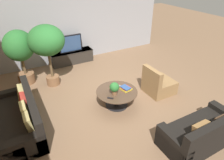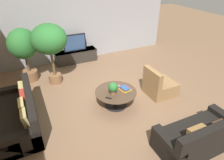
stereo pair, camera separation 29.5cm
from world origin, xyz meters
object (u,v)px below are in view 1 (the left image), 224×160
at_px(media_console, 72,57).
at_px(potted_palm_corner, 47,42).
at_px(couch_near_entry, 202,133).
at_px(armchair_wicker, 158,85).
at_px(coffee_table, 117,95).
at_px(potted_plant_tabletop, 114,88).
at_px(television, 70,44).
at_px(couch_by_wall, 21,118).
at_px(potted_palm_tall, 20,49).

height_order(media_console, potted_palm_corner, potted_palm_corner).
distance_m(couch_near_entry, armchair_wicker, 2.06).
relative_size(coffee_table, armchair_wicker, 1.29).
relative_size(media_console, potted_plant_tabletop, 4.74).
bearing_deg(coffee_table, couch_near_entry, -65.39).
bearing_deg(potted_plant_tabletop, television, 90.69).
distance_m(couch_by_wall, potted_plant_tabletop, 2.34).
bearing_deg(couch_by_wall, couch_near_entry, 54.82).
relative_size(television, couch_near_entry, 0.48).
bearing_deg(potted_palm_tall, armchair_wicker, -36.88).
bearing_deg(couch_by_wall, potted_plant_tabletop, 80.00).
bearing_deg(media_console, armchair_wicker, -64.30).
height_order(couch_near_entry, potted_palm_tall, potted_palm_tall).
bearing_deg(media_console, couch_by_wall, -127.31).
distance_m(coffee_table, potted_palm_corner, 2.58).
xyz_separation_m(television, couch_by_wall, (-2.23, -2.93, -0.50)).
height_order(coffee_table, potted_plant_tabletop, potted_plant_tabletop).
bearing_deg(television, media_console, 90.00).
xyz_separation_m(coffee_table, couch_near_entry, (0.94, -2.04, -0.04)).
relative_size(media_console, armchair_wicker, 1.90).
xyz_separation_m(armchair_wicker, potted_palm_tall, (-3.39, 2.54, 0.89)).
distance_m(television, potted_plant_tabletop, 3.33).
relative_size(potted_palm_tall, potted_palm_corner, 0.90).
relative_size(media_console, couch_near_entry, 0.91).
xyz_separation_m(couch_near_entry, potted_plant_tabletop, (-1.06, 1.95, 0.38)).
xyz_separation_m(media_console, armchair_wicker, (1.58, -3.28, 0.02)).
xyz_separation_m(television, coffee_table, (0.17, -3.24, -0.47)).
bearing_deg(couch_near_entry, media_console, -78.21).
relative_size(coffee_table, potted_palm_tall, 0.63).
relative_size(television, coffee_table, 0.77).
height_order(media_console, television, television).
height_order(media_console, couch_near_entry, couch_near_entry).
relative_size(coffee_table, couch_by_wall, 0.52).
distance_m(couch_near_entry, potted_plant_tabletop, 2.25).
xyz_separation_m(couch_by_wall, potted_palm_tall, (0.42, 2.19, 0.87)).
height_order(television, couch_near_entry, television).
bearing_deg(potted_palm_corner, potted_plant_tabletop, -61.58).
relative_size(media_console, potted_palm_tall, 0.93).
distance_m(potted_palm_tall, potted_palm_corner, 0.94).
height_order(media_console, armchair_wicker, armchair_wicker).
distance_m(coffee_table, couch_near_entry, 2.25).
bearing_deg(potted_plant_tabletop, couch_near_entry, -61.42).
bearing_deg(potted_plant_tabletop, potted_palm_tall, 125.48).
height_order(couch_by_wall, potted_palm_corner, potted_palm_corner).
relative_size(coffee_table, couch_near_entry, 0.62).
bearing_deg(coffee_table, armchair_wicker, -1.59).
bearing_deg(couch_by_wall, television, 142.68).
bearing_deg(couch_by_wall, armchair_wicker, 84.77).
distance_m(couch_near_entry, potted_palm_corner, 4.71).
height_order(media_console, potted_plant_tabletop, potted_plant_tabletop).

